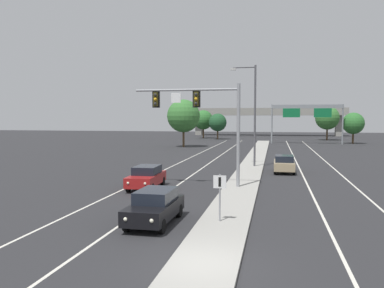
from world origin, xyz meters
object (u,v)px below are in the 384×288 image
overhead_signal_mast (204,112)px  car_oncoming_red (146,177)px  median_sign_post (220,191)px  car_oncoming_black (155,206)px  tree_far_left_b (184,116)px  tree_far_left_a (203,120)px  highway_sign_gantry (307,111)px  tree_far_right_c (327,118)px  tree_far_right_b (353,123)px  tree_far_left_c (218,122)px  street_lamp_median (253,109)px  car_receding_tan (284,164)px

overhead_signal_mast → car_oncoming_red: bearing=-162.5°
median_sign_post → car_oncoming_black: (-3.01, -0.46, -0.77)m
median_sign_post → car_oncoming_black: bearing=-171.4°
tree_far_left_b → tree_far_left_a: bearing=93.5°
car_oncoming_black → car_oncoming_red: bearing=110.5°
highway_sign_gantry → tree_far_right_c: 14.53m
tree_far_left_a → highway_sign_gantry: bearing=-35.9°
highway_sign_gantry → tree_far_left_a: size_ratio=1.95×
median_sign_post → tree_far_left_a: tree_far_left_a is taller
median_sign_post → tree_far_right_b: tree_far_right_b is taller
tree_far_right_c → tree_far_right_b: tree_far_right_c is taller
tree_far_left_a → tree_far_left_c: (4.05, -3.91, -0.57)m
street_lamp_median → car_oncoming_black: street_lamp_median is taller
car_receding_tan → highway_sign_gantry: size_ratio=0.34×
car_oncoming_black → highway_sign_gantry: 62.74m
street_lamp_median → tree_far_left_c: (-10.73, 51.61, -1.91)m
tree_far_left_c → tree_far_left_a: bearing=136.0°
median_sign_post → tree_far_left_b: tree_far_left_b is taller
car_receding_tan → tree_far_left_b: (-16.06, 29.36, 4.46)m
street_lamp_median → tree_far_right_c: size_ratio=1.32×
tree_far_right_b → tree_far_left_a: bearing=155.5°
tree_far_left_a → tree_far_left_b: bearing=-86.5°
tree_far_right_c → tree_far_left_b: (-26.47, -26.25, 0.34)m
street_lamp_median → highway_sign_gantry: size_ratio=0.75×
car_oncoming_black → street_lamp_median: bearing=81.6°
overhead_signal_mast → tree_far_right_b: overhead_signal_mast is taller
car_oncoming_black → highway_sign_gantry: (11.41, 61.47, 5.34)m
median_sign_post → highway_sign_gantry: (8.40, 61.01, 4.58)m
tree_far_left_b → tree_far_left_a: (-1.78, 29.35, -0.83)m
overhead_signal_mast → tree_far_left_a: 68.95m
car_oncoming_black → tree_far_left_c: tree_far_left_c is taller
car_oncoming_black → tree_far_left_c: (-7.43, 74.11, 3.06)m
overhead_signal_mast → car_oncoming_black: 11.12m
median_sign_post → tree_far_left_a: (-14.49, 77.56, 2.86)m
tree_far_left_a → car_receding_tan: bearing=-73.1°
car_oncoming_black → car_oncoming_red: (-3.33, 8.91, 0.00)m
street_lamp_median → tree_far_left_b: street_lamp_median is taller
car_oncoming_black → car_receding_tan: size_ratio=1.00×
street_lamp_median → tree_far_left_a: 57.48m
tree_far_right_b → tree_far_left_b: bearing=-153.5°
street_lamp_median → highway_sign_gantry: street_lamp_median is taller
car_receding_tan → tree_far_left_b: 33.76m
street_lamp_median → car_oncoming_black: bearing=-98.4°
car_oncoming_red → street_lamp_median: bearing=64.0°
median_sign_post → tree_far_left_c: size_ratio=0.37×
street_lamp_median → tree_far_left_b: bearing=116.4°
car_oncoming_red → tree_far_right_c: bearing=73.1°
car_oncoming_black → tree_far_left_b: tree_far_left_b is taller
car_receding_tan → tree_far_left_c: (-13.78, 54.80, 3.06)m
tree_far_right_b → overhead_signal_mast: bearing=-110.1°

